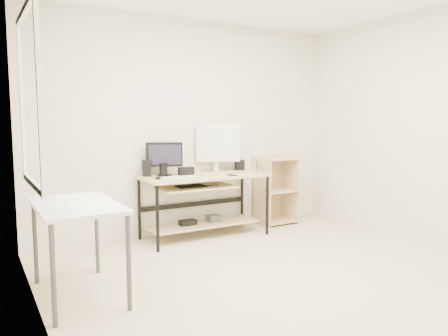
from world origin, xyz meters
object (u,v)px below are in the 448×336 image
audio_controller (163,170)px  black_monitor (164,157)px  white_imac (218,145)px  shelf_unit (274,190)px  side_table (77,213)px  desk (202,193)px

audio_controller → black_monitor: bearing=51.0°
black_monitor → white_imac: size_ratio=0.69×
white_imac → audio_controller: size_ratio=3.71×
shelf_unit → black_monitor: bearing=179.8°
black_monitor → white_imac: (0.73, 0.03, 0.12)m
shelf_unit → audio_controller: (-1.65, -0.12, 0.38)m
side_table → shelf_unit: shelf_unit is taller
side_table → black_monitor: black_monitor is taller
desk → audio_controller: (-0.47, 0.05, 0.29)m
desk → audio_controller: bearing=174.6°
shelf_unit → black_monitor: black_monitor is taller
desk → side_table: 1.97m
shelf_unit → white_imac: (-0.85, 0.03, 0.64)m
side_table → shelf_unit: 3.09m
shelf_unit → audio_controller: size_ratio=5.71×
desk → side_table: (-1.65, -1.06, 0.13)m
desk → white_imac: 0.67m
side_table → audio_controller: bearing=43.1°
side_table → black_monitor: bearing=44.5°
desk → shelf_unit: bearing=7.8°
desk → audio_controller: size_ratio=9.51×
black_monitor → audio_controller: (-0.06, -0.12, -0.14)m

